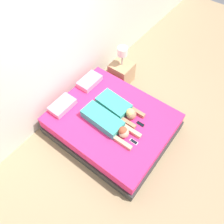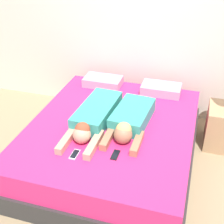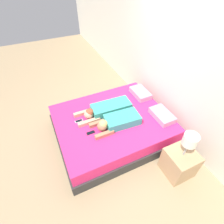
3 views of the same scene
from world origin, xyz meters
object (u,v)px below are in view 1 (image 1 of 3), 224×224
(cell_phone_right, at_px, (140,124))
(nightstand, at_px, (122,71))
(pillow_head_left, at_px, (62,105))
(cell_phone_left, at_px, (134,142))
(person_right, at_px, (118,107))
(bed, at_px, (112,124))
(pillow_head_right, at_px, (90,81))
(person_left, at_px, (108,122))

(cell_phone_right, distance_m, nightstand, 1.56)
(pillow_head_left, height_order, cell_phone_left, pillow_head_left)
(person_right, bearing_deg, bed, -178.19)
(pillow_head_left, bearing_deg, person_right, -55.90)
(person_right, distance_m, cell_phone_left, 0.72)
(person_right, bearing_deg, cell_phone_right, -91.57)
(bed, bearing_deg, person_right, 1.81)
(bed, height_order, nightstand, nightstand)
(pillow_head_right, bearing_deg, person_left, -122.20)
(pillow_head_left, xyz_separation_m, cell_phone_left, (0.20, -1.46, -0.05))
(pillow_head_left, relative_size, person_right, 0.53)
(cell_phone_right, bearing_deg, cell_phone_left, -164.32)
(person_right, height_order, nightstand, nightstand)
(pillow_head_left, height_order, pillow_head_right, same)
(cell_phone_right, bearing_deg, pillow_head_left, 112.64)
(bed, relative_size, person_right, 2.36)
(cell_phone_right, bearing_deg, nightstand, 48.20)
(bed, distance_m, cell_phone_right, 0.58)
(pillow_head_right, height_order, person_right, person_right)
(bed, height_order, cell_phone_right, cell_phone_right)
(person_left, xyz_separation_m, cell_phone_right, (0.37, -0.45, -0.08))
(cell_phone_left, bearing_deg, cell_phone_right, 15.68)
(person_right, xyz_separation_m, cell_phone_right, (-0.01, -0.50, -0.08))
(bed, xyz_separation_m, nightstand, (1.21, 0.66, 0.06))
(pillow_head_right, distance_m, person_right, 0.88)
(bed, xyz_separation_m, pillow_head_left, (-0.39, 0.86, 0.30))
(person_left, bearing_deg, nightstand, 26.63)
(cell_phone_left, bearing_deg, bed, 73.12)
(cell_phone_left, bearing_deg, pillow_head_left, 97.95)
(bed, height_order, person_left, person_left)
(bed, bearing_deg, pillow_head_right, 65.96)
(bed, bearing_deg, nightstand, 28.46)
(person_right, relative_size, nightstand, 0.97)
(cell_phone_left, height_order, nightstand, nightstand)
(bed, xyz_separation_m, person_right, (0.20, 0.01, 0.33))
(cell_phone_left, bearing_deg, pillow_head_right, 68.81)
(person_right, height_order, cell_phone_left, person_right)
(bed, height_order, cell_phone_left, cell_phone_left)
(person_left, xyz_separation_m, cell_phone_left, (0.01, -0.55, -0.08))
(pillow_head_left, relative_size, nightstand, 0.52)
(pillow_head_right, xyz_separation_m, cell_phone_right, (-0.20, -1.36, -0.05))
(pillow_head_left, height_order, person_right, person_right)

